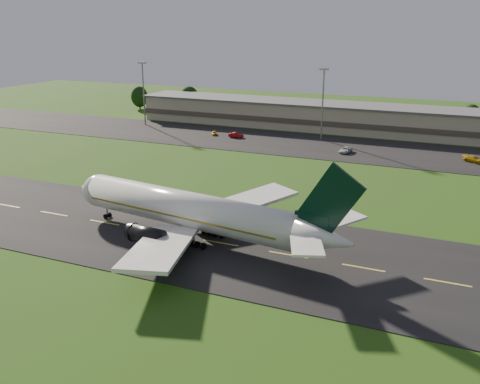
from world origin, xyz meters
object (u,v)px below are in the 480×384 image
at_px(light_mast_west, 143,86).
at_px(service_vehicle_d, 473,159).
at_px(service_vehicle_b, 236,135).
at_px(service_vehicle_c, 346,150).
at_px(airliner, 192,211).
at_px(light_mast_centre, 323,96).
at_px(terminal, 340,118).
at_px(service_vehicle_a, 214,133).

distance_m(light_mast_west, service_vehicle_d, 102.17).
distance_m(light_mast_west, service_vehicle_b, 38.83).
distance_m(light_mast_west, service_vehicle_c, 72.35).
bearing_deg(light_mast_west, airliner, -52.65).
relative_size(airliner, light_mast_centre, 2.51).
relative_size(terminal, service_vehicle_c, 28.40).
xyz_separation_m(terminal, service_vehicle_b, (-25.15, -23.38, -3.16)).
relative_size(airliner, service_vehicle_d, 9.93).
bearing_deg(light_mast_centre, airliner, -89.19).
bearing_deg(terminal, service_vehicle_b, -137.09).
bearing_deg(service_vehicle_c, light_mast_west, 175.18).
height_order(airliner, service_vehicle_a, airliner).
bearing_deg(service_vehicle_c, service_vehicle_b, 175.92).
xyz_separation_m(light_mast_west, service_vehicle_c, (70.15, -13.06, -11.93)).
bearing_deg(service_vehicle_d, airliner, -174.93).
bearing_deg(light_mast_west, service_vehicle_c, -10.55).
bearing_deg(light_mast_west, service_vehicle_b, -11.24).
bearing_deg(light_mast_centre, service_vehicle_b, -163.13).
bearing_deg(service_vehicle_b, service_vehicle_a, 83.46).
bearing_deg(service_vehicle_c, service_vehicle_d, 10.35).
bearing_deg(light_mast_west, service_vehicle_d, -5.98).
relative_size(terminal, service_vehicle_b, 32.67).
relative_size(airliner, terminal, 0.35).
height_order(light_mast_west, service_vehicle_d, light_mast_west).
xyz_separation_m(light_mast_centre, service_vehicle_c, (10.15, -13.06, -11.93)).
xyz_separation_m(airliner, light_mast_west, (-61.13, 80.11, 8.08)).
bearing_deg(light_mast_centre, service_vehicle_c, -52.14).
bearing_deg(service_vehicle_b, light_mast_centre, -72.69).
bearing_deg(terminal, service_vehicle_a, -145.60).
distance_m(terminal, service_vehicle_a, 39.88).
bearing_deg(airliner, service_vehicle_d, 67.79).
height_order(terminal, service_vehicle_c, terminal).
distance_m(service_vehicle_b, service_vehicle_c, 34.41).
height_order(light_mast_west, light_mast_centre, same).
bearing_deg(terminal, airliner, -90.16).
bearing_deg(light_mast_centre, service_vehicle_d, -14.49).
height_order(terminal, light_mast_centre, light_mast_centre).
height_order(terminal, service_vehicle_d, terminal).
distance_m(airliner, light_mast_west, 101.10).
relative_size(service_vehicle_b, service_vehicle_d, 0.86).
height_order(terminal, service_vehicle_a, terminal).
bearing_deg(light_mast_centre, light_mast_west, 180.00).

